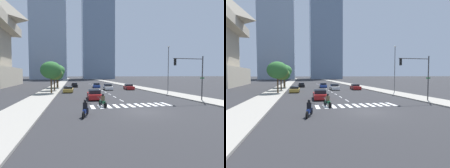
# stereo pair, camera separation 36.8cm
# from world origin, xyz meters

# --- Properties ---
(ground_plane) EXTENTS (800.00, 800.00, 0.00)m
(ground_plane) POSITION_xyz_m (0.00, 0.00, 0.00)
(ground_plane) COLOR #28282B
(sidewalk_east) EXTENTS (4.00, 260.00, 0.15)m
(sidewalk_east) POSITION_xyz_m (11.37, 30.00, 0.07)
(sidewalk_east) COLOR gray
(sidewalk_east) RESTS_ON ground
(sidewalk_west) EXTENTS (4.00, 260.00, 0.15)m
(sidewalk_west) POSITION_xyz_m (-11.37, 30.00, 0.07)
(sidewalk_west) COLOR gray
(sidewalk_west) RESTS_ON ground
(crosswalk_near) EXTENTS (9.45, 2.35, 0.01)m
(crosswalk_near) POSITION_xyz_m (0.00, 3.66, 0.00)
(crosswalk_near) COLOR silver
(crosswalk_near) RESTS_ON ground
(lane_divider_center) EXTENTS (0.14, 50.00, 0.01)m
(lane_divider_center) POSITION_xyz_m (0.00, 31.66, 0.00)
(lane_divider_center) COLOR silver
(lane_divider_center) RESTS_ON ground
(motorcycle_lead) EXTENTS (0.82, 2.06, 1.49)m
(motorcycle_lead) POSITION_xyz_m (-3.37, 3.64, 0.58)
(motorcycle_lead) COLOR black
(motorcycle_lead) RESTS_ON ground
(motorcycle_trailing) EXTENTS (0.92, 2.15, 1.49)m
(motorcycle_trailing) POSITION_xyz_m (-5.59, -0.57, 0.58)
(motorcycle_trailing) COLOR black
(motorcycle_trailing) RESTS_ON ground
(sedan_gold_0) EXTENTS (2.03, 4.27, 1.24)m
(sedan_gold_0) POSITION_xyz_m (-7.51, 20.99, 0.58)
(sedan_gold_0) COLOR #B28E38
(sedan_gold_0) RESTS_ON ground
(sedan_blue_1) EXTENTS (2.16, 4.68, 1.27)m
(sedan_blue_1) POSITION_xyz_m (-0.12, 32.94, 0.59)
(sedan_blue_1) COLOR navy
(sedan_blue_1) RESTS_ON ground
(sedan_white_2) EXTENTS (2.17, 4.86, 1.35)m
(sedan_white_2) POSITION_xyz_m (1.68, 25.41, 0.62)
(sedan_white_2) COLOR silver
(sedan_white_2) RESTS_ON ground
(sedan_red_3) EXTENTS (2.02, 4.65, 1.38)m
(sedan_red_3) POSITION_xyz_m (-3.55, 9.90, 0.63)
(sedan_red_3) COLOR maroon
(sedan_red_3) RESTS_ON ground
(sedan_black_4) EXTENTS (1.94, 4.33, 1.29)m
(sedan_black_4) POSITION_xyz_m (-6.15, 36.28, 0.59)
(sedan_black_4) COLOR black
(sedan_black_4) RESTS_ON ground
(sedan_red_5) EXTENTS (2.29, 4.60, 1.32)m
(sedan_red_5) POSITION_xyz_m (6.78, 24.87, 0.61)
(sedan_red_5) COLOR maroon
(sedan_red_5) RESTS_ON ground
(traffic_signal_near) EXTENTS (4.71, 0.28, 5.95)m
(traffic_signal_near) POSITION_xyz_m (8.84, 4.66, 4.23)
(traffic_signal_near) COLOR #333335
(traffic_signal_near) RESTS_ON sidewalk_east
(street_lamp_east) EXTENTS (0.50, 0.24, 9.02)m
(street_lamp_east) POSITION_xyz_m (11.67, 15.25, 5.28)
(street_lamp_east) COLOR #3F3F42
(street_lamp_east) RESTS_ON sidewalk_east
(street_tree_nearest) EXTENTS (3.86, 3.86, 5.97)m
(street_tree_nearest) POSITION_xyz_m (-10.57, 19.01, 4.46)
(street_tree_nearest) COLOR #4C3823
(street_tree_nearest) RESTS_ON sidewalk_west
(street_tree_second) EXTENTS (3.45, 3.45, 5.26)m
(street_tree_second) POSITION_xyz_m (-10.57, 24.74, 3.93)
(street_tree_second) COLOR #4C3823
(street_tree_second) RESTS_ON sidewalk_west
(street_tree_third) EXTENTS (3.32, 3.32, 4.95)m
(street_tree_third) POSITION_xyz_m (-10.57, 31.50, 3.67)
(street_tree_third) COLOR #4C3823
(street_tree_third) RESTS_ON sidewalk_west
(street_tree_fourth) EXTENTS (3.83, 3.83, 6.22)m
(street_tree_fourth) POSITION_xyz_m (-10.57, 34.24, 4.72)
(street_tree_fourth) COLOR #4C3823
(street_tree_fourth) RESTS_ON sidewalk_west
(office_tower_left_skyline) EXTENTS (27.54, 26.26, 127.79)m
(office_tower_left_skyline) POSITION_xyz_m (-24.83, 139.41, 63.36)
(office_tower_left_skyline) COLOR #8C9EB2
(office_tower_left_skyline) RESTS_ON ground
(office_tower_center_skyline) EXTENTS (27.42, 20.18, 114.98)m
(office_tower_center_skyline) POSITION_xyz_m (15.85, 141.26, 52.73)
(office_tower_center_skyline) COLOR slate
(office_tower_center_skyline) RESTS_ON ground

